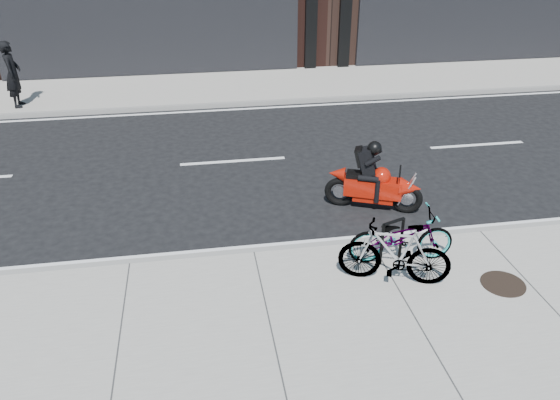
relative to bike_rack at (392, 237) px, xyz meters
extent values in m
plane|color=black|center=(-2.12, 2.60, -0.57)|extent=(120.00, 120.00, 0.00)
cube|color=gray|center=(-2.12, -2.40, -0.51)|extent=(60.00, 6.00, 0.13)
cube|color=gray|center=(-2.12, 10.35, -0.51)|extent=(60.00, 3.50, 0.13)
cylinder|color=black|center=(-0.19, -0.07, -0.08)|extent=(0.05, 0.05, 0.73)
cylinder|color=black|center=(0.19, 0.07, -0.08)|extent=(0.05, 0.05, 0.73)
cylinder|color=black|center=(0.00, 0.00, 0.28)|extent=(0.39, 0.19, 0.05)
imported|color=gray|center=(0.15, 0.00, 0.00)|extent=(1.71, 0.68, 0.88)
imported|color=gray|center=(-0.15, -0.51, 0.06)|extent=(1.73, 0.99, 1.00)
torus|color=black|center=(0.92, 1.69, -0.28)|extent=(0.59, 0.35, 0.59)
torus|color=black|center=(-0.26, 2.18, -0.28)|extent=(0.59, 0.35, 0.59)
cube|color=#9E1407|center=(0.32, 1.94, -0.10)|extent=(1.13, 0.73, 0.34)
cone|color=#9E1407|center=(0.95, 1.67, -0.05)|extent=(0.53, 0.52, 0.40)
sphere|color=#9E1407|center=(0.45, 1.89, 0.13)|extent=(0.36, 0.36, 0.36)
cube|color=black|center=(0.08, 2.04, 0.11)|extent=(0.55, 0.42, 0.11)
cylinder|color=silver|center=(-0.07, 2.28, -0.30)|extent=(0.49, 0.27, 0.08)
cube|color=black|center=(0.19, 1.99, 0.42)|extent=(0.45, 0.43, 0.53)
cube|color=black|center=(0.06, 2.05, 0.49)|extent=(0.30, 0.33, 0.36)
sphere|color=black|center=(0.29, 1.95, 0.69)|extent=(0.26, 0.26, 0.26)
imported|color=black|center=(-7.83, 9.19, 0.48)|extent=(0.47, 0.69, 1.84)
cylinder|color=black|center=(1.48, -0.88, -0.43)|extent=(0.67, 0.67, 0.02)
camera|label=1|loc=(-2.93, -6.88, 4.55)|focal=35.00mm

